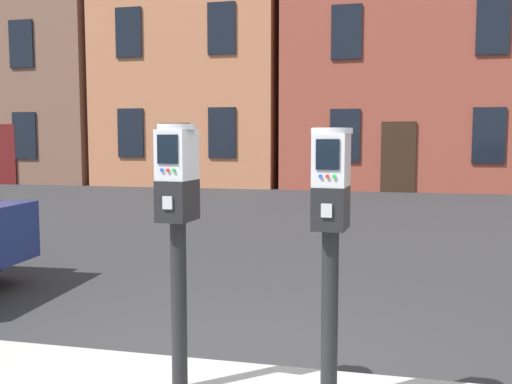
% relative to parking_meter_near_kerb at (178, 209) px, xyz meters
% --- Properties ---
extents(parking_meter_near_kerb, '(0.23, 0.26, 1.52)m').
position_rel_parking_meter_near_kerb_xyz_m(parking_meter_near_kerb, '(0.00, 0.00, 0.00)').
color(parking_meter_near_kerb, black).
rests_on(parking_meter_near_kerb, sidewalk_slab).
extents(parking_meter_twin_adjacent, '(0.23, 0.26, 1.50)m').
position_rel_parking_meter_near_kerb_xyz_m(parking_meter_twin_adjacent, '(0.85, -0.00, -0.02)').
color(parking_meter_twin_adjacent, black).
rests_on(parking_meter_twin_adjacent, sidewalk_slab).
extents(townhouse_green_painted, '(8.51, 5.86, 12.43)m').
position_rel_parking_meter_near_kerb_xyz_m(townhouse_green_painted, '(-13.19, 17.24, 5.03)').
color(townhouse_green_painted, brown).
rests_on(townhouse_green_painted, ground_plane).
extents(townhouse_brick_corner, '(6.27, 6.06, 9.74)m').
position_rel_parking_meter_near_kerb_xyz_m(townhouse_brick_corner, '(-5.53, 17.34, 3.68)').
color(townhouse_brick_corner, '#B7704C').
rests_on(townhouse_brick_corner, ground_plane).
extents(townhouse_orange_brick, '(8.16, 5.47, 9.21)m').
position_rel_parking_meter_near_kerb_xyz_m(townhouse_orange_brick, '(1.95, 17.05, 3.42)').
color(townhouse_orange_brick, brown).
rests_on(townhouse_orange_brick, ground_plane).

